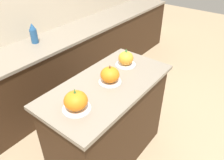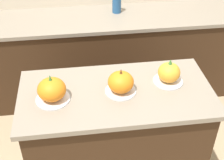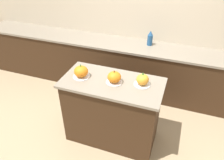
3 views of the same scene
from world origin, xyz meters
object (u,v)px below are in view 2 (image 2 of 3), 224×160
(pumpkin_cake_left, at_px, (52,90))
(bottle_tall, at_px, (117,1))
(pumpkin_cake_center, at_px, (121,83))
(pumpkin_cake_right, at_px, (169,73))

(pumpkin_cake_left, height_order, bottle_tall, bottle_tall)
(pumpkin_cake_center, height_order, bottle_tall, bottle_tall)
(pumpkin_cake_left, xyz_separation_m, bottle_tall, (0.59, 1.34, -0.01))
(pumpkin_cake_center, height_order, pumpkin_cake_right, pumpkin_cake_right)
(pumpkin_cake_right, relative_size, bottle_tall, 0.80)
(pumpkin_cake_center, relative_size, bottle_tall, 0.80)
(pumpkin_cake_right, xyz_separation_m, bottle_tall, (-0.16, 1.25, -0.00))
(pumpkin_cake_left, relative_size, pumpkin_cake_center, 1.07)
(pumpkin_cake_center, bearing_deg, pumpkin_cake_right, 10.46)
(pumpkin_cake_left, xyz_separation_m, pumpkin_cake_right, (0.76, 0.09, -0.00))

